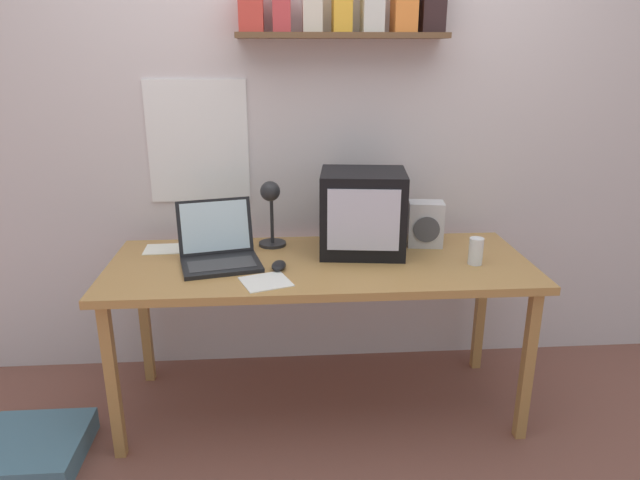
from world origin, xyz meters
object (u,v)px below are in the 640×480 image
space_heater (425,224)px  floor_cushion (32,450)px  corner_desk (320,274)px  open_notebook (175,249)px  crt_monitor (363,212)px  juice_glass (476,252)px  laptop (219,248)px  desk_lamp (271,205)px  printed_handout (266,282)px  computer_mouse (279,266)px

space_heater → floor_cushion: (-1.73, -0.49, -0.79)m
corner_desk → open_notebook: bearing=162.1°
open_notebook → crt_monitor: bearing=-6.1°
juice_glass → floor_cushion: juice_glass is taller
laptop → desk_lamp: (0.23, 0.17, 0.14)m
desk_lamp → printed_handout: bearing=-89.3°
corner_desk → crt_monitor: (0.20, 0.12, 0.25)m
juice_glass → laptop: bearing=174.4°
corner_desk → juice_glass: (0.67, -0.08, 0.11)m
crt_monitor → laptop: bearing=-165.2°
desk_lamp → space_heater: size_ratio=1.52×
computer_mouse → open_notebook: size_ratio=0.39×
juice_glass → printed_handout: size_ratio=0.51×
printed_handout → juice_glass: bearing=8.9°
crt_monitor → space_heater: 0.33m
corner_desk → computer_mouse: (-0.18, -0.08, 0.07)m
laptop → space_heater: bearing=-3.8°
printed_handout → floor_cushion: bearing=-175.1°
laptop → printed_handout: laptop is taller
desk_lamp → juice_glass: size_ratio=2.74×
floor_cushion → desk_lamp: bearing=26.6°
laptop → computer_mouse: 0.29m
laptop → corner_desk: bearing=-17.0°
laptop → open_notebook: 0.29m
juice_glass → corner_desk: bearing=173.4°
computer_mouse → floor_cushion: computer_mouse is taller
crt_monitor → desk_lamp: 0.42m
laptop → desk_lamp: desk_lamp is taller
juice_glass → computer_mouse: juice_glass is taller
crt_monitor → space_heater: size_ratio=1.94×
juice_glass → printed_handout: 0.92m
crt_monitor → juice_glass: 0.53m
corner_desk → desk_lamp: size_ratio=5.71×
space_heater → computer_mouse: space_heater is taller
laptop → juice_glass: laptop is taller
corner_desk → laptop: bearing=175.9°
space_heater → floor_cushion: size_ratio=0.51×
desk_lamp → computer_mouse: bearing=-79.9°
printed_handout → floor_cushion: 1.20m
open_notebook → printed_handout: size_ratio=1.24×
space_heater → open_notebook: 1.18m
crt_monitor → juice_glass: size_ratio=3.49×
corner_desk → space_heater: (0.51, 0.19, 0.16)m
floor_cushion → printed_handout: bearing=4.9°
laptop → printed_handout: bearing=-63.2°
juice_glass → space_heater: size_ratio=0.56×
desk_lamp → open_notebook: bearing=-178.4°
computer_mouse → space_heater: bearing=20.8°
printed_handout → laptop: bearing=129.7°
corner_desk → juice_glass: size_ratio=15.63×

